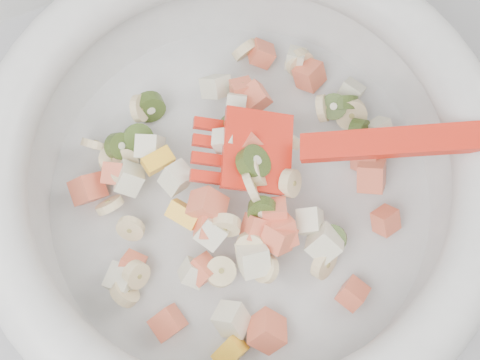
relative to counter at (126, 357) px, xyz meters
name	(u,v)px	position (x,y,z in m)	size (l,w,h in m)	color
counter	(126,357)	(0.00, 0.00, 0.00)	(2.00, 0.60, 0.90)	gray
mixing_bowl	(240,174)	(0.19, 0.01, 0.51)	(0.46, 0.42, 0.14)	silver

